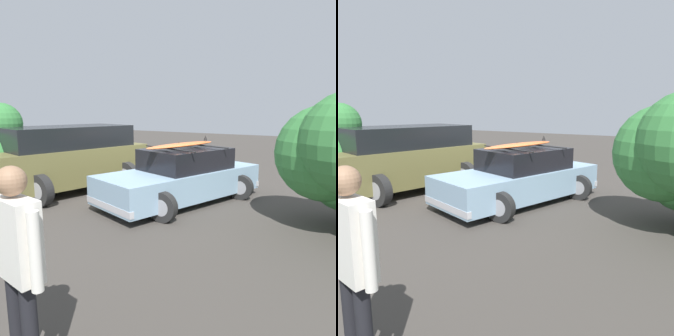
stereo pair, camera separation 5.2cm
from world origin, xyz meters
TOP-DOWN VIEW (x-y plane):
  - ground_plane at (0.00, 0.00)m, footprint 44.00×44.00m
  - sedan_car at (-0.58, 0.27)m, footprint 3.03×4.57m
  - suv_car at (2.69, 0.96)m, footprint 3.20×4.67m
  - person_bystander at (-2.12, 5.74)m, footprint 0.71×0.28m

SIDE VIEW (x-z plane):
  - ground_plane at x=0.00m, z-range -0.02..0.00m
  - sedan_car at x=-0.58m, z-range -0.18..1.44m
  - suv_car at x=2.69m, z-range 0.03..1.86m
  - person_bystander at x=-2.12m, z-range 0.19..2.03m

